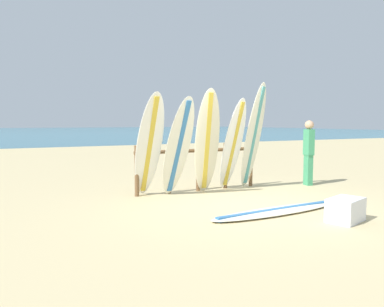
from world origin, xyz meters
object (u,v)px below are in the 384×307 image
object	(u,v)px
surfboard_leaning_center	(233,145)
beachgoer_standing	(309,150)
surfboard_leaning_center_right	(253,136)
surfboard_leaning_left	(178,147)
surfboard_rack	(198,162)
cooler_box	(345,210)
surfboard_leaning_center_left	(207,142)
surfboard_leaning_far_left	(149,146)
surfboard_lying_on_sand	(276,211)

from	to	relation	value
surfboard_leaning_center	beachgoer_standing	distance (m)	2.02
surfboard_leaning_center_right	surfboard_leaning_left	bearing A→B (deg)	-175.74
surfboard_leaning_center	beachgoer_standing	bearing A→B (deg)	-6.40
surfboard_rack	cooler_box	size ratio (longest dim) A/B	4.86
surfboard_rack	beachgoer_standing	world-z (taller)	beachgoer_standing
surfboard_leaning_left	surfboard_leaning_center	xyz separation A→B (m)	(1.39, 0.14, 0.01)
surfboard_leaning_left	surfboard_leaning_center_left	distance (m)	0.72
surfboard_leaning_far_left	surfboard_leaning_left	xyz separation A→B (m)	(0.56, -0.15, -0.03)
surfboard_leaning_far_left	cooler_box	distance (m)	3.75
surfboard_leaning_center_right	cooler_box	size ratio (longest dim) A/B	3.99
surfboard_leaning_left	cooler_box	world-z (taller)	surfboard_leaning_left
cooler_box	surfboard_leaning_center_left	bearing A→B (deg)	86.88
cooler_box	surfboard_leaning_center_right	bearing A→B (deg)	63.40
surfboard_lying_on_sand	cooler_box	size ratio (longest dim) A/B	4.39
surfboard_rack	surfboard_leaning_left	distance (m)	0.90
surfboard_leaning_far_left	beachgoer_standing	world-z (taller)	surfboard_leaning_far_left
surfboard_leaning_center	surfboard_leaning_left	bearing A→B (deg)	-174.07
surfboard_leaning_far_left	beachgoer_standing	bearing A→B (deg)	-3.33
surfboard_rack	beachgoer_standing	distance (m)	2.77
surfboard_leaning_center	beachgoer_standing	size ratio (longest dim) A/B	1.31
surfboard_leaning_center_right	beachgoer_standing	world-z (taller)	surfboard_leaning_center_right
surfboard_leaning_left	surfboard_lying_on_sand	bearing A→B (deg)	-64.80
surfboard_leaning_left	surfboard_leaning_center_left	size ratio (longest dim) A/B	0.92
surfboard_leaning_center_left	surfboard_rack	bearing A→B (deg)	93.52
surfboard_rack	surfboard_leaning_far_left	xyz separation A→B (m)	(-1.25, -0.30, 0.41)
surfboard_leaning_center_left	surfboard_leaning_center_right	distance (m)	1.24
surfboard_rack	beachgoer_standing	xyz separation A→B (m)	(2.71, -0.53, 0.22)
surfboard_leaning_far_left	surfboard_leaning_center_left	bearing A→B (deg)	-3.01
surfboard_rack	surfboard_leaning_center	size ratio (longest dim) A/B	1.43
beachgoer_standing	surfboard_leaning_center_left	bearing A→B (deg)	176.52
surfboard_leaning_left	cooler_box	xyz separation A→B (m)	(1.52, -2.85, -0.83)
surfboard_rack	surfboard_leaning_center	xyz separation A→B (m)	(0.71, -0.31, 0.38)
surfboard_leaning_left	beachgoer_standing	xyz separation A→B (m)	(3.39, -0.08, -0.16)
surfboard_leaning_left	beachgoer_standing	world-z (taller)	surfboard_leaning_left
surfboard_leaning_center_left	surfboard_leaning_center_right	size ratio (longest dim) A/B	0.92
surfboard_leaning_center	surfboard_lying_on_sand	bearing A→B (deg)	-102.72
surfboard_leaning_center_left	surfboard_lying_on_sand	world-z (taller)	surfboard_leaning_center_left
surfboard_rack	surfboard_leaning_center	distance (m)	0.86
surfboard_leaning_center_left	cooler_box	xyz separation A→B (m)	(0.81, -2.93, -0.93)
surfboard_leaning_far_left	surfboard_leaning_center	size ratio (longest dim) A/B	1.03
surfboard_lying_on_sand	beachgoer_standing	bearing A→B (deg)	37.06
surfboard_leaning_left	surfboard_leaning_center_right	size ratio (longest dim) A/B	0.85
surfboard_rack	beachgoer_standing	size ratio (longest dim) A/B	1.88
surfboard_leaning_center_left	surfboard_lying_on_sand	size ratio (longest dim) A/B	0.84
surfboard_lying_on_sand	surfboard_leaning_far_left	bearing A→B (deg)	125.14
surfboard_leaning_center_right	cooler_box	world-z (taller)	surfboard_leaning_center_right
surfboard_rack	surfboard_leaning_center_right	world-z (taller)	surfboard_leaning_center_right
surfboard_rack	surfboard_leaning_left	xyz separation A→B (m)	(-0.68, -0.45, 0.38)
surfboard_leaning_center	surfboard_lying_on_sand	xyz separation A→B (m)	(-0.47, -2.09, -0.99)
surfboard_leaning_center	cooler_box	size ratio (longest dim) A/B	3.40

